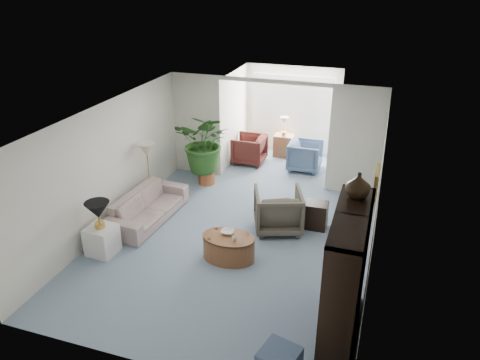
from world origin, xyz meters
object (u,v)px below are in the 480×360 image
(coffee_cup, at_px, (235,239))
(side_table_dark, at_px, (316,215))
(table_lamp, at_px, (98,210))
(floor_lamp, at_px, (147,150))
(coffee_table, at_px, (229,247))
(sofa, at_px, (148,207))
(sunroom_chair_blue, at_px, (305,156))
(cabinet_urn, at_px, (358,185))
(wingback_chair, at_px, (278,210))
(end_table, at_px, (102,240))
(plant_pot, at_px, (207,177))
(sunroom_chair_maroon, at_px, (249,149))
(sunroom_table, at_px, (283,146))
(coffee_bowl, at_px, (228,232))
(entertainment_cabinet, at_px, (346,277))
(framed_picture, at_px, (377,184))

(coffee_cup, relative_size, side_table_dark, 0.18)
(table_lamp, height_order, floor_lamp, floor_lamp)
(table_lamp, bearing_deg, coffee_cup, 10.70)
(table_lamp, bearing_deg, coffee_table, 13.84)
(sofa, relative_size, sunroom_chair_blue, 2.50)
(coffee_table, distance_m, coffee_cup, 0.32)
(sunroom_chair_blue, bearing_deg, cabinet_urn, -162.86)
(coffee_table, distance_m, cabinet_urn, 2.93)
(floor_lamp, bearing_deg, wingback_chair, -4.59)
(coffee_table, xyz_separation_m, wingback_chair, (0.58, 1.27, 0.19))
(end_table, height_order, plant_pot, end_table)
(sunroom_chair_maroon, xyz_separation_m, sunroom_table, (0.75, 0.75, -0.07))
(coffee_cup, bearing_deg, sunroom_chair_maroon, 104.09)
(coffee_table, bearing_deg, sofa, 158.52)
(coffee_cup, xyz_separation_m, wingback_chair, (0.43, 1.37, -0.07))
(sofa, bearing_deg, table_lamp, 174.94)
(coffee_cup, height_order, sunroom_chair_blue, sunroom_chair_blue)
(coffee_bowl, distance_m, sunroom_chair_blue, 4.32)
(sofa, bearing_deg, coffee_cup, -109.04)
(side_table_dark, height_order, sunroom_table, sunroom_table)
(sofa, xyz_separation_m, wingback_chair, (2.61, 0.47, 0.12))
(side_table_dark, bearing_deg, entertainment_cabinet, -73.35)
(sunroom_chair_blue, bearing_deg, coffee_table, 173.03)
(table_lamp, height_order, entertainment_cabinet, entertainment_cabinet)
(wingback_chair, distance_m, sunroom_chair_blue, 3.12)
(sunroom_chair_blue, bearing_deg, wingback_chair, -179.11)
(coffee_bowl, distance_m, sunroom_table, 5.04)
(entertainment_cabinet, relative_size, cabinet_urn, 5.43)
(coffee_bowl, xyz_separation_m, cabinet_urn, (2.17, -0.84, 1.62))
(framed_picture, relative_size, sunroom_chair_maroon, 0.61)
(coffee_cup, xyz_separation_m, sunroom_chair_blue, (0.37, 4.48, -0.12))
(coffee_cup, relative_size, sunroom_table, 0.16)
(side_table_dark, bearing_deg, plant_pot, 156.17)
(wingback_chair, xyz_separation_m, sunroom_chair_maroon, (-1.56, 3.12, -0.04))
(end_table, bearing_deg, entertainment_cabinet, -9.07)
(side_table_dark, bearing_deg, framed_picture, -50.30)
(framed_picture, height_order, sunroom_chair_maroon, framed_picture)
(coffee_table, distance_m, plant_pot, 3.23)
(sunroom_table, bearing_deg, sofa, -112.63)
(sofa, distance_m, table_lamp, 1.48)
(coffee_table, xyz_separation_m, cabinet_urn, (2.12, -0.74, 1.88))
(coffee_bowl, distance_m, side_table_dark, 1.99)
(table_lamp, distance_m, wingback_chair, 3.38)
(cabinet_urn, xyz_separation_m, sunroom_chair_maroon, (-3.10, 5.13, -1.73))
(sofa, height_order, coffee_table, sofa)
(end_table, xyz_separation_m, coffee_table, (2.23, 0.55, -0.04))
(wingback_chair, bearing_deg, side_table_dark, -176.95)
(entertainment_cabinet, relative_size, sunroom_chair_blue, 2.33)
(coffee_table, height_order, plant_pot, coffee_table)
(coffee_bowl, bearing_deg, side_table_dark, 47.76)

